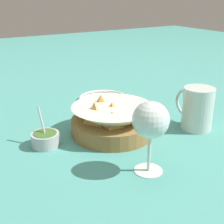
% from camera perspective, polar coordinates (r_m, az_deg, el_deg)
% --- Properties ---
extents(ground_plane, '(4.00, 4.00, 0.00)m').
position_cam_1_polar(ground_plane, '(0.82, 1.50, -4.85)').
color(ground_plane, teal).
extents(food_basket, '(0.22, 0.22, 0.10)m').
position_cam_1_polar(food_basket, '(0.83, -0.13, -1.63)').
color(food_basket, olive).
rests_on(food_basket, ground_plane).
extents(sauce_cup, '(0.07, 0.07, 0.09)m').
position_cam_1_polar(sauce_cup, '(0.79, -12.09, -4.80)').
color(sauce_cup, '#B7B7BC').
rests_on(sauce_cup, ground_plane).
extents(wine_glass, '(0.08, 0.08, 0.16)m').
position_cam_1_polar(wine_glass, '(0.64, 7.07, -1.84)').
color(wine_glass, silver).
rests_on(wine_glass, ground_plane).
extents(beer_mug, '(0.13, 0.08, 0.12)m').
position_cam_1_polar(beer_mug, '(0.89, 15.28, 0.38)').
color(beer_mug, silver).
rests_on(beer_mug, ground_plane).
extents(side_plate, '(0.18, 0.18, 0.01)m').
position_cam_1_polar(side_plate, '(1.09, -1.63, 2.43)').
color(side_plate, white).
rests_on(side_plate, ground_plane).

